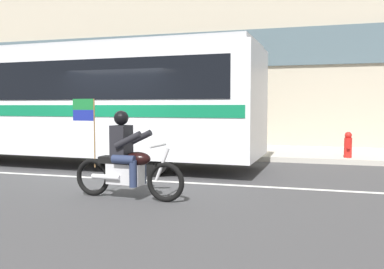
% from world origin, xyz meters
% --- Properties ---
extents(ground_plane, '(60.00, 60.00, 0.00)m').
position_xyz_m(ground_plane, '(0.00, 0.00, 0.00)').
color(ground_plane, '#3D3D3F').
extents(sidewalk_curb, '(28.00, 3.80, 0.15)m').
position_xyz_m(sidewalk_curb, '(0.00, 5.10, 0.07)').
color(sidewalk_curb, '#B7B2A8').
rests_on(sidewalk_curb, ground_plane).
extents(lane_center_stripe, '(26.60, 0.14, 0.01)m').
position_xyz_m(lane_center_stripe, '(0.00, -0.60, 0.00)').
color(lane_center_stripe, silver).
rests_on(lane_center_stripe, ground_plane).
extents(office_building_facade, '(28.00, 0.89, 11.06)m').
position_xyz_m(office_building_facade, '(0.00, 7.39, 5.54)').
color(office_building_facade, '#B2A893').
rests_on(office_building_facade, ground_plane).
extents(transit_bus, '(10.85, 3.02, 3.22)m').
position_xyz_m(transit_bus, '(-2.09, 1.19, 1.88)').
color(transit_bus, silver).
rests_on(transit_bus, ground_plane).
extents(motorcycle_with_rider, '(2.19, 0.64, 1.78)m').
position_xyz_m(motorcycle_with_rider, '(1.33, -2.33, 0.67)').
color(motorcycle_with_rider, black).
rests_on(motorcycle_with_rider, ground_plane).
extents(fire_hydrant, '(0.22, 0.30, 0.75)m').
position_xyz_m(fire_hydrant, '(5.52, 3.68, 0.52)').
color(fire_hydrant, red).
rests_on(fire_hydrant, sidewalk_curb).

